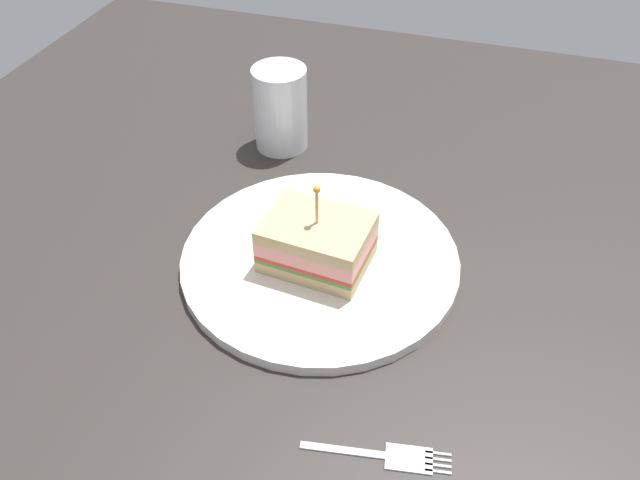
% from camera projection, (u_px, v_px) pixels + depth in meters
% --- Properties ---
extents(ground_plane, '(1.13, 1.13, 0.02)m').
position_uv_depth(ground_plane, '(320.00, 270.00, 0.65)').
color(ground_plane, '#2D2826').
extents(plate, '(0.28, 0.28, 0.01)m').
position_uv_depth(plate, '(320.00, 259.00, 0.64)').
color(plate, silver).
rests_on(plate, ground_plane).
extents(sandwich_half_center, '(0.11, 0.08, 0.09)m').
position_uv_depth(sandwich_half_center, '(320.00, 243.00, 0.61)').
color(sandwich_half_center, tan).
rests_on(sandwich_half_center, plate).
extents(drink_glass, '(0.07, 0.07, 0.10)m').
position_uv_depth(drink_glass, '(281.00, 111.00, 0.77)').
color(drink_glass, silver).
rests_on(drink_glass, ground_plane).
extents(fork, '(0.12, 0.03, 0.00)m').
position_uv_depth(fork, '(392.00, 456.00, 0.49)').
color(fork, silver).
rests_on(fork, ground_plane).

